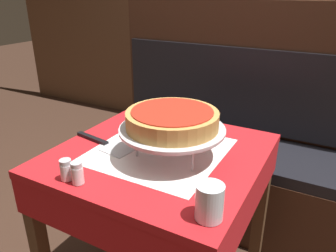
{
  "coord_description": "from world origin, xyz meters",
  "views": [
    {
      "loc": [
        0.55,
        -0.93,
        1.32
      ],
      "look_at": [
        0.06,
        -0.04,
        0.89
      ],
      "focal_mm": 35.0,
      "sensor_mm": 36.0,
      "label": 1
    }
  ],
  "objects_px": {
    "pizza_server": "(106,144)",
    "water_glass_near": "(210,202)",
    "deep_dish_pizza": "(172,119)",
    "condiment_caddy": "(247,61)",
    "pizza_pan_stand": "(172,130)",
    "pepper_shaker": "(77,173)",
    "dining_table_rear": "(237,79)",
    "dining_table_front": "(160,175)",
    "booth_bench": "(225,158)",
    "salt_shaker": "(66,170)"
  },
  "relations": [
    {
      "from": "dining_table_front",
      "to": "salt_shaker",
      "type": "height_order",
      "value": "salt_shaker"
    },
    {
      "from": "condiment_caddy",
      "to": "pizza_pan_stand",
      "type": "bearing_deg",
      "value": -83.85
    },
    {
      "from": "dining_table_rear",
      "to": "pepper_shaker",
      "type": "distance_m",
      "value": 1.83
    },
    {
      "from": "booth_bench",
      "to": "condiment_caddy",
      "type": "distance_m",
      "value": 0.82
    },
    {
      "from": "booth_bench",
      "to": "pizza_pan_stand",
      "type": "distance_m",
      "value": 0.94
    },
    {
      "from": "dining_table_front",
      "to": "salt_shaker",
      "type": "xyz_separation_m",
      "value": [
        -0.16,
        -0.31,
        0.14
      ]
    },
    {
      "from": "deep_dish_pizza",
      "to": "condiment_caddy",
      "type": "xyz_separation_m",
      "value": [
        -0.16,
        1.47,
        -0.08
      ]
    },
    {
      "from": "dining_table_rear",
      "to": "pizza_server",
      "type": "xyz_separation_m",
      "value": [
        -0.03,
        -1.57,
        0.11
      ]
    },
    {
      "from": "dining_table_front",
      "to": "pizza_server",
      "type": "height_order",
      "value": "pizza_server"
    },
    {
      "from": "booth_bench",
      "to": "salt_shaker",
      "type": "relative_size",
      "value": 22.49
    },
    {
      "from": "dining_table_rear",
      "to": "booth_bench",
      "type": "relative_size",
      "value": 0.52
    },
    {
      "from": "dining_table_rear",
      "to": "pizza_pan_stand",
      "type": "height_order",
      "value": "pizza_pan_stand"
    },
    {
      "from": "deep_dish_pizza",
      "to": "pepper_shaker",
      "type": "xyz_separation_m",
      "value": [
        -0.17,
        -0.3,
        -0.11
      ]
    },
    {
      "from": "dining_table_front",
      "to": "pizza_pan_stand",
      "type": "xyz_separation_m",
      "value": [
        0.06,
        -0.01,
        0.21
      ]
    },
    {
      "from": "pepper_shaker",
      "to": "dining_table_rear",
      "type": "bearing_deg",
      "value": 92.0
    },
    {
      "from": "dining_table_front",
      "to": "pizza_pan_stand",
      "type": "relative_size",
      "value": 2.06
    },
    {
      "from": "dining_table_front",
      "to": "booth_bench",
      "type": "bearing_deg",
      "value": 89.5
    },
    {
      "from": "pizza_server",
      "to": "water_glass_near",
      "type": "xyz_separation_m",
      "value": [
        0.51,
        -0.21,
        0.05
      ]
    },
    {
      "from": "booth_bench",
      "to": "deep_dish_pizza",
      "type": "bearing_deg",
      "value": -86.15
    },
    {
      "from": "pepper_shaker",
      "to": "condiment_caddy",
      "type": "relative_size",
      "value": 0.39
    },
    {
      "from": "dining_table_front",
      "to": "dining_table_rear",
      "type": "height_order",
      "value": "dining_table_rear"
    },
    {
      "from": "booth_bench",
      "to": "pepper_shaker",
      "type": "height_order",
      "value": "booth_bench"
    },
    {
      "from": "pizza_pan_stand",
      "to": "water_glass_near",
      "type": "distance_m",
      "value": 0.36
    },
    {
      "from": "pizza_pan_stand",
      "to": "deep_dish_pizza",
      "type": "bearing_deg",
      "value": 180.0
    },
    {
      "from": "dining_table_rear",
      "to": "pizza_server",
      "type": "relative_size",
      "value": 2.76
    },
    {
      "from": "pizza_server",
      "to": "salt_shaker",
      "type": "xyz_separation_m",
      "value": [
        0.05,
        -0.25,
        0.03
      ]
    },
    {
      "from": "dining_table_rear",
      "to": "salt_shaker",
      "type": "xyz_separation_m",
      "value": [
        0.02,
        -1.82,
        0.14
      ]
    },
    {
      "from": "water_glass_near",
      "to": "pizza_pan_stand",
      "type": "bearing_deg",
      "value": 133.66
    },
    {
      "from": "booth_bench",
      "to": "pizza_pan_stand",
      "type": "xyz_separation_m",
      "value": [
        0.05,
        -0.79,
        0.5
      ]
    },
    {
      "from": "dining_table_rear",
      "to": "salt_shaker",
      "type": "bearing_deg",
      "value": -89.44
    },
    {
      "from": "booth_bench",
      "to": "water_glass_near",
      "type": "relative_size",
      "value": 15.58
    },
    {
      "from": "dining_table_rear",
      "to": "pepper_shaker",
      "type": "xyz_separation_m",
      "value": [
        0.06,
        -1.82,
        0.14
      ]
    },
    {
      "from": "pepper_shaker",
      "to": "salt_shaker",
      "type": "bearing_deg",
      "value": 180.0
    },
    {
      "from": "dining_table_front",
      "to": "water_glass_near",
      "type": "relative_size",
      "value": 7.71
    },
    {
      "from": "dining_table_front",
      "to": "condiment_caddy",
      "type": "relative_size",
      "value": 4.13
    },
    {
      "from": "deep_dish_pizza",
      "to": "condiment_caddy",
      "type": "height_order",
      "value": "condiment_caddy"
    },
    {
      "from": "deep_dish_pizza",
      "to": "dining_table_front",
      "type": "bearing_deg",
      "value": 167.15
    },
    {
      "from": "salt_shaker",
      "to": "condiment_caddy",
      "type": "bearing_deg",
      "value": 88.12
    },
    {
      "from": "pizza_pan_stand",
      "to": "salt_shaker",
      "type": "distance_m",
      "value": 0.37
    },
    {
      "from": "water_glass_near",
      "to": "pepper_shaker",
      "type": "relative_size",
      "value": 1.38
    },
    {
      "from": "water_glass_near",
      "to": "salt_shaker",
      "type": "height_order",
      "value": "water_glass_near"
    },
    {
      "from": "pizza_server",
      "to": "deep_dish_pizza",
      "type": "bearing_deg",
      "value": 9.48
    },
    {
      "from": "pizza_server",
      "to": "pepper_shaker",
      "type": "relative_size",
      "value": 4.02
    },
    {
      "from": "water_glass_near",
      "to": "condiment_caddy",
      "type": "distance_m",
      "value": 1.77
    },
    {
      "from": "booth_bench",
      "to": "salt_shaker",
      "type": "xyz_separation_m",
      "value": [
        -0.16,
        -1.09,
        0.43
      ]
    },
    {
      "from": "dining_table_front",
      "to": "dining_table_rear",
      "type": "xyz_separation_m",
      "value": [
        -0.17,
        1.51,
        0.01
      ]
    },
    {
      "from": "deep_dish_pizza",
      "to": "pepper_shaker",
      "type": "relative_size",
      "value": 4.46
    },
    {
      "from": "deep_dish_pizza",
      "to": "pizza_server",
      "type": "xyz_separation_m",
      "value": [
        -0.26,
        -0.04,
        -0.14
      ]
    },
    {
      "from": "booth_bench",
      "to": "deep_dish_pizza",
      "type": "height_order",
      "value": "booth_bench"
    },
    {
      "from": "dining_table_rear",
      "to": "pizza_pan_stand",
      "type": "bearing_deg",
      "value": -81.3
    }
  ]
}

